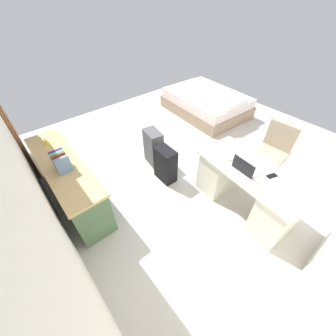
% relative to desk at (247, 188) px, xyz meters
% --- Properties ---
extents(ground_plane, '(5.95, 5.95, 0.00)m').
position_rel_desk_xyz_m(ground_plane, '(1.23, -0.25, -0.38)').
color(ground_plane, beige).
extents(wall_back, '(4.64, 0.10, 2.65)m').
position_rel_desk_xyz_m(wall_back, '(1.23, 2.22, 0.95)').
color(wall_back, white).
rests_on(wall_back, ground_plane).
extents(door_wooden, '(0.88, 0.05, 2.04)m').
position_rel_desk_xyz_m(door_wooden, '(3.00, 2.14, 0.64)').
color(door_wooden, brown).
rests_on(door_wooden, ground_plane).
extents(desk, '(1.49, 0.77, 0.72)m').
position_rel_desk_xyz_m(desk, '(0.00, 0.00, 0.00)').
color(desk, silver).
rests_on(desk, ground_plane).
extents(office_chair, '(0.52, 0.52, 0.94)m').
position_rel_desk_xyz_m(office_chair, '(0.16, -0.86, 0.04)').
color(office_chair, black).
rests_on(office_chair, ground_plane).
extents(credenza, '(1.80, 0.48, 0.74)m').
position_rel_desk_xyz_m(credenza, '(1.71, 1.84, -0.01)').
color(credenza, '#4C6B47').
rests_on(credenza, ground_plane).
extents(bed, '(1.98, 1.51, 0.58)m').
position_rel_desk_xyz_m(bed, '(2.32, -1.76, -0.13)').
color(bed, gray).
rests_on(bed, ground_plane).
extents(suitcase_black, '(0.37, 0.23, 0.60)m').
position_rel_desk_xyz_m(suitcase_black, '(1.17, 0.50, -0.08)').
color(suitcase_black, black).
rests_on(suitcase_black, ground_plane).
extents(suitcase_spare_grey, '(0.39, 0.27, 0.65)m').
position_rel_desk_xyz_m(suitcase_spare_grey, '(1.63, 0.39, -0.05)').
color(suitcase_spare_grey, '#4C4C51').
rests_on(suitcase_spare_grey, ground_plane).
extents(laptop, '(0.33, 0.25, 0.21)m').
position_rel_desk_xyz_m(laptop, '(0.07, 0.10, 0.39)').
color(laptop, '#B7B7BC').
rests_on(laptop, desk).
extents(computer_mouse, '(0.07, 0.10, 0.03)m').
position_rel_desk_xyz_m(computer_mouse, '(0.33, 0.04, 0.36)').
color(computer_mouse, white).
rests_on(computer_mouse, desk).
extents(cell_phone_near_laptop, '(0.11, 0.15, 0.01)m').
position_rel_desk_xyz_m(cell_phone_near_laptop, '(-0.20, -0.08, 0.35)').
color(cell_phone_near_laptop, black).
rests_on(cell_phone_near_laptop, desk).
extents(book_row, '(0.23, 0.17, 0.23)m').
position_rel_desk_xyz_m(book_row, '(1.59, 1.84, 0.47)').
color(book_row, '#6381A9').
rests_on(book_row, credenza).
extents(figurine_small, '(0.08, 0.08, 0.11)m').
position_rel_desk_xyz_m(figurine_small, '(2.25, 1.84, 0.42)').
color(figurine_small, gold).
rests_on(figurine_small, credenza).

